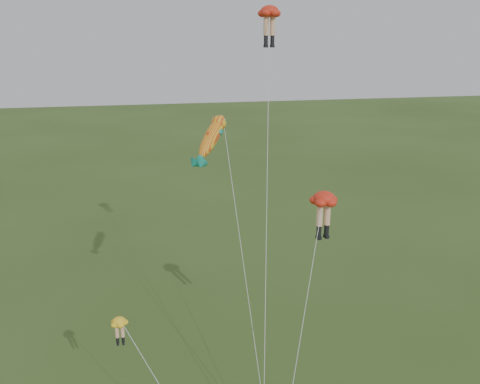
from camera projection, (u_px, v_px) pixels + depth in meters
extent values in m
ellipsoid|color=red|center=(270.00, 11.00, 29.66)|extent=(1.53, 1.53, 0.67)
cylinder|color=#F1B58E|center=(266.00, 26.00, 29.81)|extent=(0.30, 0.30, 1.02)
cylinder|color=black|center=(266.00, 40.00, 30.02)|extent=(0.23, 0.23, 0.51)
cube|color=black|center=(266.00, 46.00, 30.11)|extent=(0.21, 0.32, 0.15)
cylinder|color=#F1B58E|center=(273.00, 26.00, 29.95)|extent=(0.30, 0.30, 1.02)
cylinder|color=black|center=(272.00, 40.00, 30.17)|extent=(0.23, 0.23, 0.51)
cube|color=black|center=(272.00, 46.00, 30.26)|extent=(0.21, 0.32, 0.15)
cylinder|color=silver|center=(267.00, 222.00, 27.84)|extent=(2.76, 9.63, 21.92)
ellipsoid|color=red|center=(324.00, 198.00, 27.73)|extent=(1.77, 1.77, 0.76)
cylinder|color=#F1B58E|center=(320.00, 215.00, 27.89)|extent=(0.34, 0.34, 1.16)
cylinder|color=black|center=(319.00, 231.00, 28.13)|extent=(0.26, 0.26, 0.58)
cube|color=black|center=(319.00, 238.00, 28.24)|extent=(0.25, 0.37, 0.17)
cylinder|color=#F1B58E|center=(327.00, 214.00, 28.06)|extent=(0.34, 0.34, 1.16)
cylinder|color=black|center=(326.00, 230.00, 28.31)|extent=(0.26, 0.26, 0.58)
cube|color=black|center=(326.00, 236.00, 28.41)|extent=(0.25, 0.37, 0.17)
cylinder|color=silver|center=(301.00, 332.00, 26.29)|extent=(4.09, 5.70, 12.54)
ellipsoid|color=yellow|center=(119.00, 321.00, 24.97)|extent=(0.85, 0.85, 0.42)
cylinder|color=#F1B58E|center=(117.00, 331.00, 25.08)|extent=(0.19, 0.19, 0.64)
cylinder|color=black|center=(118.00, 340.00, 25.21)|extent=(0.15, 0.15, 0.32)
cube|color=black|center=(118.00, 344.00, 25.27)|extent=(0.11, 0.19, 0.09)
cylinder|color=#F1B58E|center=(123.00, 331.00, 25.13)|extent=(0.19, 0.19, 0.64)
cylinder|color=black|center=(123.00, 340.00, 25.26)|extent=(0.15, 0.15, 0.32)
cube|color=black|center=(123.00, 343.00, 25.32)|extent=(0.11, 0.19, 0.09)
ellipsoid|color=gold|center=(212.00, 136.00, 29.34)|extent=(2.63, 2.84, 2.68)
sphere|color=gold|center=(212.00, 136.00, 29.34)|extent=(1.51, 1.55, 1.27)
cone|color=#14836F|center=(212.00, 136.00, 29.34)|extent=(1.30, 1.35, 1.22)
cone|color=#14836F|center=(212.00, 136.00, 29.34)|extent=(1.30, 1.35, 1.22)
cone|color=#14836F|center=(212.00, 136.00, 29.34)|extent=(0.73, 0.76, 0.68)
cone|color=#14836F|center=(212.00, 136.00, 29.34)|extent=(0.73, 0.76, 0.68)
cone|color=red|center=(212.00, 136.00, 29.34)|extent=(0.76, 0.79, 0.67)
cylinder|color=silver|center=(240.00, 286.00, 28.34)|extent=(1.59, 6.96, 14.98)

